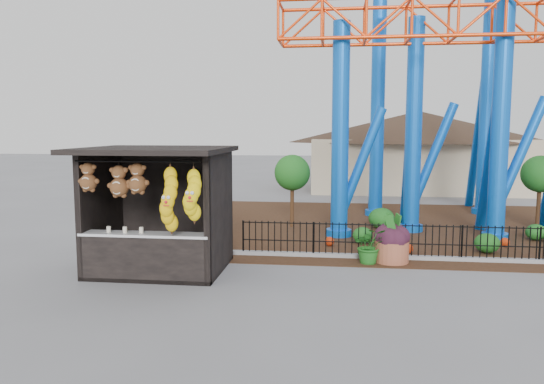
# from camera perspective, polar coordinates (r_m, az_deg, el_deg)

# --- Properties ---
(ground) EXTENTS (120.00, 120.00, 0.00)m
(ground) POSITION_cam_1_polar(r_m,az_deg,el_deg) (12.19, -0.01, -10.23)
(ground) COLOR slate
(ground) RESTS_ON ground
(mulch_bed) EXTENTS (18.00, 12.00, 0.02)m
(mulch_bed) POSITION_cam_1_polar(r_m,az_deg,el_deg) (20.05, 14.36, -3.65)
(mulch_bed) COLOR #331E11
(mulch_bed) RESTS_ON ground
(curb) EXTENTS (18.00, 0.18, 0.12)m
(curb) POSITION_cam_1_polar(r_m,az_deg,el_deg) (15.20, 16.72, -6.85)
(curb) COLOR gray
(curb) RESTS_ON ground
(prize_booth) EXTENTS (3.50, 3.40, 3.12)m
(prize_booth) POSITION_cam_1_polar(r_m,az_deg,el_deg) (13.40, -12.25, -2.15)
(prize_booth) COLOR black
(prize_booth) RESTS_ON ground
(picket_fence) EXTENTS (12.20, 0.06, 1.00)m
(picket_fence) POSITION_cam_1_polar(r_m,az_deg,el_deg) (15.28, 20.12, -5.21)
(picket_fence) COLOR black
(picket_fence) RESTS_ON ground
(roller_coaster) EXTENTS (11.00, 6.37, 10.82)m
(roller_coaster) POSITION_cam_1_polar(r_m,az_deg,el_deg) (20.33, 18.06, 14.59)
(roller_coaster) COLOR blue
(roller_coaster) RESTS_ON ground
(terracotta_planter) EXTENTS (1.15, 1.15, 0.59)m
(terracotta_planter) POSITION_cam_1_polar(r_m,az_deg,el_deg) (14.68, 12.74, -6.27)
(terracotta_planter) COLOR #9C5338
(terracotta_planter) RESTS_ON ground
(planter_foliage) EXTENTS (0.70, 0.70, 0.64)m
(planter_foliage) POSITION_cam_1_polar(r_m,az_deg,el_deg) (14.55, 12.80, -3.91)
(planter_foliage) COLOR #2F1220
(planter_foliage) RESTS_ON terracotta_planter
(potted_plant) EXTENTS (0.93, 0.83, 0.98)m
(potted_plant) POSITION_cam_1_polar(r_m,az_deg,el_deg) (14.39, 10.47, -5.68)
(potted_plant) COLOR #225719
(potted_plant) RESTS_ON ground
(landscaping) EXTENTS (7.44, 4.39, 0.74)m
(landscaping) POSITION_cam_1_polar(r_m,az_deg,el_deg) (18.15, 17.56, -3.86)
(landscaping) COLOR #1B581A
(landscaping) RESTS_ON mulch_bed
(pavilion) EXTENTS (15.00, 15.00, 4.80)m
(pavilion) POSITION_cam_1_polar(r_m,az_deg,el_deg) (31.89, 15.43, 5.65)
(pavilion) COLOR #BFAD8C
(pavilion) RESTS_ON ground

